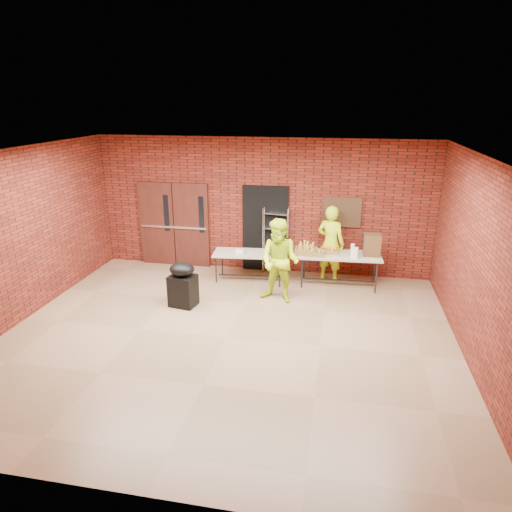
{
  "coord_description": "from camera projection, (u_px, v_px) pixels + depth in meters",
  "views": [
    {
      "loc": [
        1.85,
        -6.97,
        4.04
      ],
      "look_at": [
        0.26,
        1.4,
        1.08
      ],
      "focal_mm": 32.0,
      "sensor_mm": 36.0,
      "label": 1
    }
  ],
  "objects": [
    {
      "name": "room",
      "position": [
        225.0,
        252.0,
        7.6
      ],
      "size": [
        8.08,
        7.08,
        3.28
      ],
      "color": "olive",
      "rests_on": "ground"
    },
    {
      "name": "double_doors",
      "position": [
        174.0,
        224.0,
        11.35
      ],
      "size": [
        1.78,
        0.12,
        2.1
      ],
      "color": "#481B14",
      "rests_on": "room"
    },
    {
      "name": "dark_doorway",
      "position": [
        265.0,
        229.0,
        10.97
      ],
      "size": [
        1.1,
        0.06,
        2.1
      ],
      "primitive_type": "cube",
      "color": "black",
      "rests_on": "room"
    },
    {
      "name": "bronze_plaque",
      "position": [
        342.0,
        212.0,
        10.48
      ],
      "size": [
        0.85,
        0.04,
        0.7
      ],
      "primitive_type": "cube",
      "color": "#3E2918",
      "rests_on": "room"
    },
    {
      "name": "wire_rack",
      "position": [
        275.0,
        241.0,
        10.87
      ],
      "size": [
        0.61,
        0.28,
        1.62
      ],
      "primitive_type": null,
      "rotation": [
        0.0,
        0.0,
        -0.13
      ],
      "color": "silver",
      "rests_on": "room"
    },
    {
      "name": "table_left",
      "position": [
        250.0,
        255.0,
        10.47
      ],
      "size": [
        1.72,
        0.84,
        0.68
      ],
      "rotation": [
        0.0,
        0.0,
        0.09
      ],
      "color": "tan",
      "rests_on": "room"
    },
    {
      "name": "table_right",
      "position": [
        340.0,
        257.0,
        10.16
      ],
      "size": [
        1.85,
        0.84,
        0.74
      ],
      "rotation": [
        0.0,
        0.0,
        0.05
      ],
      "color": "tan",
      "rests_on": "room"
    },
    {
      "name": "basket_bananas",
      "position": [
        306.0,
        251.0,
        10.17
      ],
      "size": [
        0.49,
        0.38,
        0.15
      ],
      "color": "#A27D41",
      "rests_on": "table_right"
    },
    {
      "name": "basket_oranges",
      "position": [
        330.0,
        250.0,
        10.23
      ],
      "size": [
        0.4,
        0.31,
        0.12
      ],
      "color": "#A27D41",
      "rests_on": "table_right"
    },
    {
      "name": "basket_apples",
      "position": [
        314.0,
        253.0,
        10.07
      ],
      "size": [
        0.41,
        0.32,
        0.13
      ],
      "color": "#A27D41",
      "rests_on": "table_right"
    },
    {
      "name": "muffin_tray",
      "position": [
        276.0,
        253.0,
        10.33
      ],
      "size": [
        0.37,
        0.37,
        0.09
      ],
      "color": "#184B14",
      "rests_on": "table_left"
    },
    {
      "name": "napkin_box",
      "position": [
        240.0,
        251.0,
        10.47
      ],
      "size": [
        0.19,
        0.12,
        0.06
      ],
      "primitive_type": "cube",
      "color": "white",
      "rests_on": "table_left"
    },
    {
      "name": "coffee_dispenser",
      "position": [
        372.0,
        245.0,
        10.01
      ],
      "size": [
        0.36,
        0.33,
        0.48
      ],
      "primitive_type": "cube",
      "color": "#50351B",
      "rests_on": "table_right"
    },
    {
      "name": "cup_stack_front",
      "position": [
        353.0,
        252.0,
        9.9
      ],
      "size": [
        0.08,
        0.08,
        0.24
      ],
      "primitive_type": "cylinder",
      "color": "white",
      "rests_on": "table_right"
    },
    {
      "name": "cup_stack_mid",
      "position": [
        356.0,
        253.0,
        9.84
      ],
      "size": [
        0.08,
        0.08,
        0.25
      ],
      "primitive_type": "cylinder",
      "color": "white",
      "rests_on": "table_right"
    },
    {
      "name": "cup_stack_back",
      "position": [
        353.0,
        250.0,
        10.05
      ],
      "size": [
        0.09,
        0.09,
        0.26
      ],
      "primitive_type": "cylinder",
      "color": "white",
      "rests_on": "table_right"
    },
    {
      "name": "covered_grill",
      "position": [
        183.0,
        284.0,
        9.24
      ],
      "size": [
        0.58,
        0.51,
        0.93
      ],
      "rotation": [
        0.0,
        0.0,
        -0.18
      ],
      "color": "black",
      "rests_on": "room"
    },
    {
      "name": "volunteer_woman",
      "position": [
        330.0,
        244.0,
        10.41
      ],
      "size": [
        0.76,
        0.63,
        1.78
      ],
      "primitive_type": "imported",
      "rotation": [
        0.0,
        0.0,
        2.77
      ],
      "color": "#C2E819",
      "rests_on": "room"
    },
    {
      "name": "volunteer_man",
      "position": [
        280.0,
        261.0,
        9.32
      ],
      "size": [
        1.01,
        0.88,
        1.76
      ],
      "primitive_type": "imported",
      "rotation": [
        0.0,
        0.0,
        -0.28
      ],
      "color": "#C2E819",
      "rests_on": "room"
    }
  ]
}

